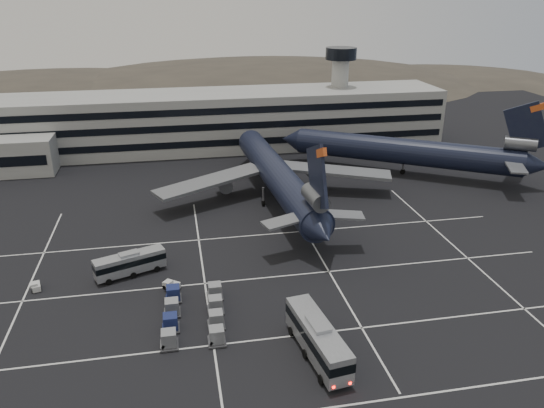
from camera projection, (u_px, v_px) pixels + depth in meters
The scene contains 11 objects.
ground at pixel (252, 294), 71.39m from camera, with size 260.00×260.00×0.00m, color black.
lane_markings at pixel (258, 291), 72.21m from camera, with size 90.00×55.62×0.01m.
terminal at pixel (197, 122), 132.88m from camera, with size 125.00×26.00×24.00m.
hills at pixel (234, 110), 233.54m from camera, with size 352.00×180.00×44.00m.
trijet_main at pixel (278, 176), 100.28m from camera, with size 47.38×57.66×18.08m.
trijet_far at pixel (409, 151), 114.82m from camera, with size 51.27×37.14×18.08m.
bus_near at pixel (318, 337), 58.64m from camera, with size 4.65×12.97×4.48m.
bus_far at pixel (130, 263), 75.57m from camera, with size 10.26×5.78×3.56m.
tug_a at pixel (36, 286), 72.26m from camera, with size 1.65×2.17×1.24m.
tug_b at pixel (172, 285), 72.45m from camera, with size 2.55×2.41×1.42m.
uld_cluster at pixel (194, 313), 65.53m from camera, with size 8.35×12.71×2.02m.
Camera 1 is at (-8.80, -60.82, 38.43)m, focal length 35.00 mm.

